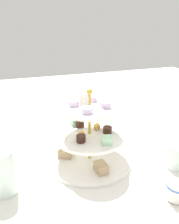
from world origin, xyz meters
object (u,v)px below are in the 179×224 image
(tiered_serving_stand, at_px, (89,139))
(water_glass_tall_right, at_px, (3,173))
(water_glass_short_left, at_px, (176,156))
(teacup_with_saucer, at_px, (176,192))
(butter_knife_left, at_px, (38,128))

(tiered_serving_stand, distance_m, water_glass_tall_right, 0.29)
(water_glass_short_left, distance_m, teacup_with_saucer, 0.16)
(water_glass_short_left, relative_size, butter_knife_left, 0.49)
(teacup_with_saucer, distance_m, butter_knife_left, 0.64)
(water_glass_tall_right, relative_size, teacup_with_saucer, 1.52)
(butter_knife_left, bearing_deg, teacup_with_saucer, 95.23)
(teacup_with_saucer, height_order, butter_knife_left, teacup_with_saucer)
(water_glass_short_left, bearing_deg, teacup_with_saucer, 145.22)
(water_glass_short_left, bearing_deg, water_glass_tall_right, 85.77)
(water_glass_tall_right, bearing_deg, tiered_serving_stand, -74.06)
(water_glass_tall_right, distance_m, butter_knife_left, 0.41)
(tiered_serving_stand, distance_m, water_glass_short_left, 0.29)
(teacup_with_saucer, bearing_deg, water_glass_tall_right, 69.26)
(tiered_serving_stand, relative_size, water_glass_short_left, 3.52)
(tiered_serving_stand, bearing_deg, water_glass_short_left, -114.40)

